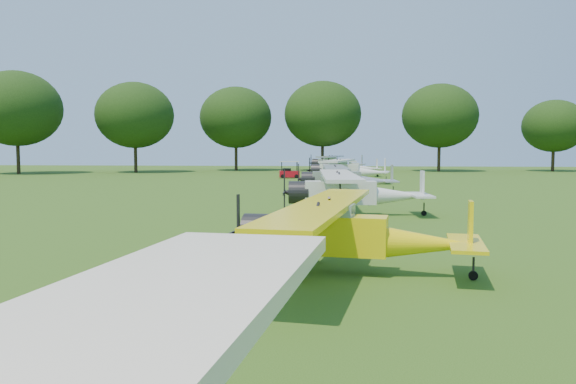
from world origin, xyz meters
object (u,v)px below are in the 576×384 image
object	(u,v)px
aircraft_3	(351,189)
aircraft_4	(344,177)
aircraft_2	(346,229)
aircraft_6	(349,166)
aircraft_7	(336,162)
aircraft_5	(346,168)
golf_cart	(289,172)

from	to	relation	value
aircraft_3	aircraft_4	bearing A→B (deg)	88.05
aircraft_2	aircraft_6	size ratio (longest dim) A/B	0.92
aircraft_6	aircraft_3	bearing A→B (deg)	-97.21
aircraft_4	aircraft_7	xyz separation A→B (m)	(-1.21, 39.31, 0.16)
aircraft_4	aircraft_5	size ratio (longest dim) A/B	0.91
aircraft_2	golf_cart	bearing A→B (deg)	105.24
aircraft_6	aircraft_7	bearing A→B (deg)	90.30
golf_cart	aircraft_6	bearing A→B (deg)	22.17
aircraft_4	aircraft_5	bearing A→B (deg)	86.24
aircraft_3	aircraft_5	size ratio (longest dim) A/B	0.92
aircraft_4	aircraft_2	bearing A→B (deg)	-92.91
aircraft_5	aircraft_7	xyz separation A→B (m)	(-1.36, 25.96, 0.03)
aircraft_3	aircraft_5	world-z (taller)	aircraft_5
aircraft_2	aircraft_4	xyz separation A→B (m)	(-0.09, 24.26, 0.11)
aircraft_6	aircraft_7	distance (m)	13.63
aircraft_3	aircraft_7	distance (m)	51.21
aircraft_3	aircraft_6	size ratio (longest dim) A/B	1.03
aircraft_2	aircraft_3	xyz separation A→B (m)	(0.27, 12.38, 0.13)
aircraft_4	aircraft_6	bearing A→B (deg)	85.73
aircraft_3	aircraft_6	bearing A→B (deg)	86.07
aircraft_5	aircraft_6	size ratio (longest dim) A/B	1.11
aircraft_2	golf_cart	xyz separation A→B (m)	(-6.03, 46.26, -0.52)
aircraft_4	aircraft_7	size ratio (longest dim) A/B	0.89
aircraft_2	aircraft_3	size ratio (longest dim) A/B	0.90
golf_cart	aircraft_5	bearing A→B (deg)	-63.08
aircraft_2	aircraft_4	distance (m)	24.26
aircraft_3	aircraft_5	distance (m)	25.24
aircraft_4	golf_cart	world-z (taller)	aircraft_4
aircraft_7	golf_cart	world-z (taller)	aircraft_7
aircraft_3	aircraft_7	bearing A→B (deg)	88.06
aircraft_2	aircraft_4	size ratio (longest dim) A/B	0.91
aircraft_5	golf_cart	world-z (taller)	aircraft_5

